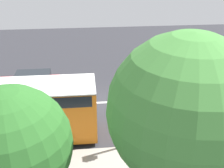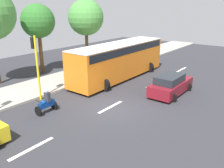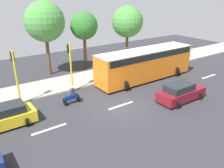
% 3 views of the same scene
% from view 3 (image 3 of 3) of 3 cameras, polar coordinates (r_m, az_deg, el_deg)
% --- Properties ---
extents(ground_plane, '(40.00, 60.00, 0.10)m').
position_cam_3_polar(ground_plane, '(18.46, 2.27, -5.58)').
color(ground_plane, '#2D2D33').
extents(sidewalk, '(4.00, 60.00, 0.15)m').
position_cam_3_polar(sidewalk, '(23.86, -7.89, 1.13)').
color(sidewalk, '#9E998E').
rests_on(sidewalk, ground).
extents(lane_stripe_far_north, '(0.20, 2.40, 0.01)m').
position_cam_3_polar(lane_stripe_far_north, '(26.88, 23.17, 1.76)').
color(lane_stripe_far_north, white).
rests_on(lane_stripe_far_north, ground).
extents(lane_stripe_north, '(0.20, 2.40, 0.01)m').
position_cam_3_polar(lane_stripe_north, '(22.25, 14.71, -1.18)').
color(lane_stripe_north, white).
rests_on(lane_stripe_north, ground).
extents(lane_stripe_mid, '(0.20, 2.40, 0.01)m').
position_cam_3_polar(lane_stripe_mid, '(18.43, 2.27, -5.42)').
color(lane_stripe_mid, white).
rests_on(lane_stripe_mid, ground).
extents(lane_stripe_south, '(0.20, 2.40, 0.01)m').
position_cam_3_polar(lane_stripe_south, '(16.01, -15.47, -10.90)').
color(lane_stripe_south, white).
rests_on(lane_stripe_south, ground).
extents(car_yellow_cab, '(2.14, 4.53, 1.52)m').
position_cam_3_polar(car_yellow_cab, '(17.00, -26.11, -7.69)').
color(car_yellow_cab, yellow).
rests_on(car_yellow_cab, ground).
extents(car_maroon, '(2.17, 4.34, 1.52)m').
position_cam_3_polar(car_maroon, '(19.86, 16.86, -2.06)').
color(car_maroon, maroon).
rests_on(car_maroon, ground).
extents(city_bus, '(3.20, 11.00, 3.16)m').
position_cam_3_polar(city_bus, '(23.62, 8.41, 5.42)').
color(city_bus, orange).
rests_on(city_bus, ground).
extents(motorcycle, '(0.60, 1.30, 1.53)m').
position_cam_3_polar(motorcycle, '(18.82, -10.12, -3.01)').
color(motorcycle, black).
rests_on(motorcycle, ground).
extents(pedestrian_near_signal, '(0.40, 0.24, 1.69)m').
position_cam_3_polar(pedestrian_near_signal, '(27.86, 10.79, 6.13)').
color(pedestrian_near_signal, '#3F3F3F').
rests_on(pedestrian_near_signal, sidewalk).
extents(traffic_light_corner, '(0.49, 0.24, 4.50)m').
position_cam_3_polar(traffic_light_corner, '(20.31, -10.48, 5.74)').
color(traffic_light_corner, yellow).
rests_on(traffic_light_corner, ground).
extents(traffic_light_midblock, '(0.49, 0.24, 4.50)m').
position_cam_3_polar(traffic_light_midblock, '(18.98, -23.22, 3.14)').
color(traffic_light_midblock, yellow).
rests_on(traffic_light_midblock, ground).
extents(street_tree_south, '(3.97, 3.97, 7.05)m').
position_cam_3_polar(street_tree_south, '(29.91, 3.91, 15.33)').
color(street_tree_south, brown).
rests_on(street_tree_south, ground).
extents(street_tree_north, '(3.18, 3.18, 6.56)m').
position_cam_3_polar(street_tree_north, '(27.03, -7.07, 14.25)').
color(street_tree_north, brown).
rests_on(street_tree_north, ground).
extents(street_tree_center, '(4.16, 4.16, 7.81)m').
position_cam_3_polar(street_tree_center, '(25.12, -16.57, 14.76)').
color(street_tree_center, brown).
rests_on(street_tree_center, ground).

